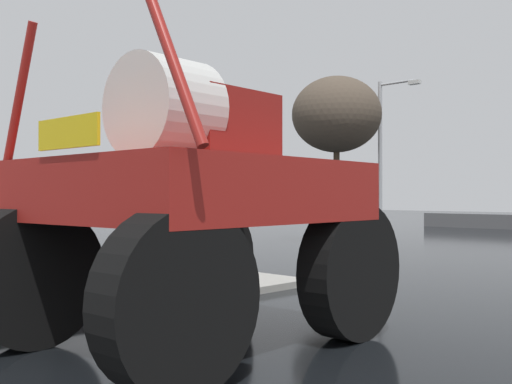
% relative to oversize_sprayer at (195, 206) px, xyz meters
% --- Properties ---
extents(median_island, '(1.79, 11.20, 0.15)m').
position_rel_oversize_sprayer_xyz_m(median_island, '(-3.08, -0.25, -1.83)').
color(median_island, '#9E9B93').
rests_on(median_island, ground).
extents(oversize_sprayer, '(4.01, 5.33, 4.34)m').
position_rel_oversize_sprayer_xyz_m(oversize_sprayer, '(0.00, 0.00, 0.00)').
color(oversize_sprayer, black).
rests_on(oversize_sprayer, ground).
extents(traffic_signal_near_left, '(0.24, 0.54, 4.07)m').
position_rel_oversize_sprayer_xyz_m(traffic_signal_near_left, '(-4.32, 5.13, 1.06)').
color(traffic_signal_near_left, '#A8AAAF').
rests_on(traffic_signal_near_left, ground).
extents(streetlight_far_left, '(2.03, 0.24, 7.10)m').
position_rel_oversize_sprayer_xyz_m(streetlight_far_left, '(-7.76, 17.37, 2.10)').
color(streetlight_far_left, '#A8AAAF').
rests_on(streetlight_far_left, ground).
extents(bare_tree_left, '(3.87, 3.87, 7.23)m').
position_rel_oversize_sprayer_xyz_m(bare_tree_left, '(-9.02, 15.62, 3.66)').
color(bare_tree_left, '#473828').
rests_on(bare_tree_left, ground).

